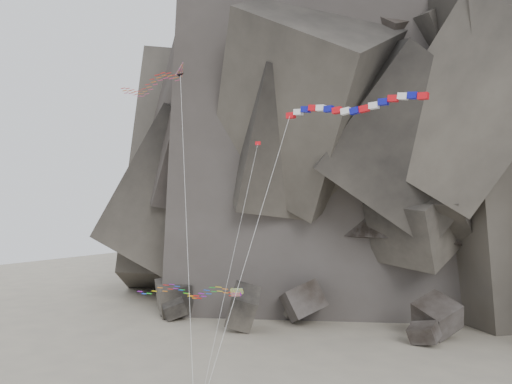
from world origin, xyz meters
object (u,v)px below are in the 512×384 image
at_px(delta_kite, 146,85).
at_px(parafoil_kite, 182,290).
at_px(banner_kite, 350,108).
at_px(pennant_kite, 244,204).

xyz_separation_m(delta_kite, parafoil_kite, (5.84, -1.63, -20.43)).
bearing_deg(delta_kite, banner_kite, -14.72).
distance_m(banner_kite, pennant_kite, 12.47).
height_order(delta_kite, pennant_kite, delta_kite).
bearing_deg(parafoil_kite, banner_kite, 2.29).
xyz_separation_m(banner_kite, parafoil_kite, (-16.08, -0.70, -15.87)).
distance_m(delta_kite, pennant_kite, 17.41).
distance_m(delta_kite, parafoil_kite, 21.31).
distance_m(delta_kite, banner_kite, 22.40).
height_order(banner_kite, parafoil_kite, banner_kite).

